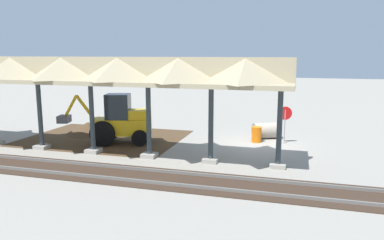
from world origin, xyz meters
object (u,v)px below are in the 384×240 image
at_px(backhoe, 119,121).
at_px(concrete_pipe, 266,131).
at_px(stop_sign, 285,117).
at_px(traffic_barrel, 257,134).

bearing_deg(backhoe, concrete_pipe, -156.07).
height_order(backhoe, concrete_pipe, backhoe).
xyz_separation_m(backhoe, concrete_pipe, (-7.92, -3.52, -0.79)).
xyz_separation_m(stop_sign, traffic_barrel, (1.55, 0.10, -1.07)).
relative_size(backhoe, concrete_pipe, 2.91).
xyz_separation_m(concrete_pipe, traffic_barrel, (0.44, 1.15, -0.03)).
distance_m(stop_sign, backhoe, 9.36).
bearing_deg(backhoe, stop_sign, -164.71).
bearing_deg(traffic_barrel, backhoe, 17.54).
height_order(backhoe, traffic_barrel, backhoe).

